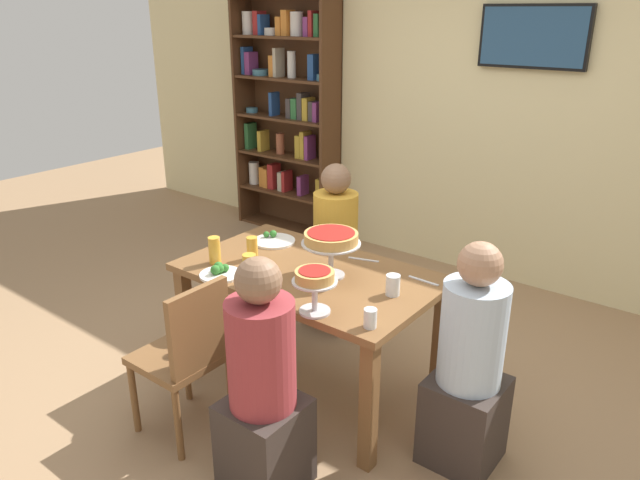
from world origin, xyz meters
TOP-DOWN VIEW (x-y plane):
  - ground_plane at (0.00, 0.00)m, footprint 12.00×12.00m
  - rear_partition at (0.00, 2.20)m, footprint 8.00×0.12m
  - dining_table at (0.00, 0.00)m, footprint 1.41×0.84m
  - bookshelf at (-1.88, 2.01)m, footprint 1.10×0.30m
  - television at (0.36, 2.11)m, footprint 0.78×0.05m
  - diner_near_right at (0.33, -0.74)m, footprint 0.34×0.34m
  - diner_far_left at (-0.34, 0.71)m, footprint 0.34×0.34m
  - diner_head_east at (0.98, -0.03)m, footprint 0.34×0.34m
  - chair_near_left at (-0.22, -0.70)m, footprint 0.40×0.40m
  - deep_dish_pizza_stand at (0.14, 0.02)m, footprint 0.32×0.32m
  - personal_pizza_stand at (0.32, -0.36)m, footprint 0.22×0.22m
  - salad_plate_near_diner at (-0.34, -0.34)m, footprint 0.23×0.23m
  - salad_plate_far_diner at (-0.44, 0.21)m, footprint 0.26×0.26m
  - salad_plate_spare at (-0.10, 0.33)m, footprint 0.22×0.22m
  - beer_glass_amber_tall at (-0.36, -0.07)m, footprint 0.06×0.06m
  - beer_glass_amber_short at (-0.48, -0.24)m, footprint 0.07×0.07m
  - beer_glass_amber_spare at (-0.13, -0.32)m, footprint 0.07×0.07m
  - water_glass_clear_near at (0.52, 0.03)m, footprint 0.07×0.07m
  - water_glass_clear_far at (0.61, -0.31)m, footprint 0.06×0.06m
  - cutlery_fork_near at (0.56, 0.27)m, footprint 0.18×0.02m
  - cutlery_knife_near at (0.15, 0.31)m, footprint 0.18×0.07m

SIDE VIEW (x-z plane):
  - ground_plane at x=0.00m, z-range 0.00..0.00m
  - chair_near_left at x=-0.22m, z-range 0.05..0.92m
  - diner_near_right at x=0.33m, z-range -0.08..1.07m
  - diner_far_left at x=-0.34m, z-range -0.08..1.07m
  - diner_head_east at x=0.98m, z-range -0.08..1.07m
  - dining_table at x=0.00m, z-range 0.27..1.01m
  - cutlery_fork_near at x=0.56m, z-range 0.74..0.74m
  - cutlery_knife_near at x=0.15m, z-range 0.74..0.74m
  - salad_plate_far_diner at x=-0.44m, z-range 0.72..0.78m
  - salad_plate_spare at x=-0.10m, z-range 0.72..0.78m
  - salad_plate_near_diner at x=-0.34m, z-range 0.73..0.79m
  - water_glass_clear_far at x=0.61m, z-range 0.74..0.83m
  - water_glass_clear_near at x=0.52m, z-range 0.74..0.85m
  - beer_glass_amber_tall at x=-0.36m, z-range 0.74..0.87m
  - beer_glass_amber_short at x=-0.48m, z-range 0.74..0.90m
  - beer_glass_amber_spare at x=-0.13m, z-range 0.74..0.91m
  - personal_pizza_stand at x=0.32m, z-range 0.79..1.01m
  - deep_dish_pizza_stand at x=0.14m, z-range 0.82..1.07m
  - bookshelf at x=-1.88m, z-range 0.06..2.27m
  - rear_partition at x=0.00m, z-range 0.00..2.80m
  - television at x=0.36m, z-range 1.68..2.12m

